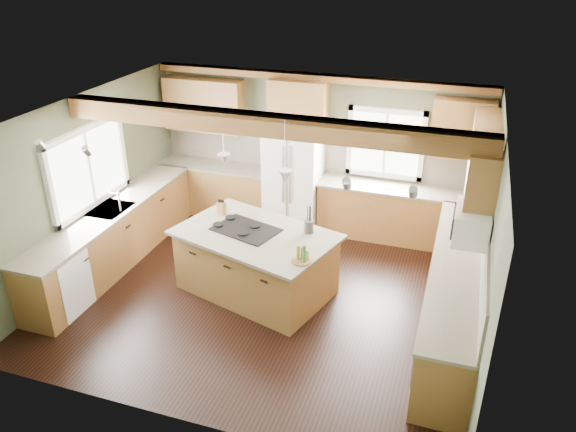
% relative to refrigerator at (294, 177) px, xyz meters
% --- Properties ---
extents(floor, '(5.60, 5.60, 0.00)m').
position_rel_refrigerator_xyz_m(floor, '(0.30, -2.12, -0.90)').
color(floor, black).
rests_on(floor, ground).
extents(ceiling, '(5.60, 5.60, 0.00)m').
position_rel_refrigerator_xyz_m(ceiling, '(0.30, -2.12, 1.70)').
color(ceiling, silver).
rests_on(ceiling, wall_back).
extents(wall_back, '(5.60, 0.00, 5.60)m').
position_rel_refrigerator_xyz_m(wall_back, '(0.30, 0.38, 0.40)').
color(wall_back, '#434933').
rests_on(wall_back, ground).
extents(wall_left, '(0.00, 5.00, 5.00)m').
position_rel_refrigerator_xyz_m(wall_left, '(-2.50, -2.12, 0.40)').
color(wall_left, '#434933').
rests_on(wall_left, ground).
extents(wall_right, '(0.00, 5.00, 5.00)m').
position_rel_refrigerator_xyz_m(wall_right, '(3.10, -2.12, 0.40)').
color(wall_right, '#434933').
rests_on(wall_right, ground).
extents(ceiling_beam, '(5.55, 0.26, 0.26)m').
position_rel_refrigerator_xyz_m(ceiling_beam, '(0.30, -2.11, 1.57)').
color(ceiling_beam, brown).
rests_on(ceiling_beam, ceiling).
extents(soffit_trim, '(5.55, 0.20, 0.10)m').
position_rel_refrigerator_xyz_m(soffit_trim, '(0.30, 0.28, 1.64)').
color(soffit_trim, brown).
rests_on(soffit_trim, ceiling).
extents(backsplash_back, '(5.58, 0.03, 0.58)m').
position_rel_refrigerator_xyz_m(backsplash_back, '(0.30, 0.36, 0.31)').
color(backsplash_back, brown).
rests_on(backsplash_back, wall_back).
extents(backsplash_right, '(0.03, 3.70, 0.58)m').
position_rel_refrigerator_xyz_m(backsplash_right, '(3.08, -2.07, 0.31)').
color(backsplash_right, brown).
rests_on(backsplash_right, wall_right).
extents(base_cab_back_left, '(2.02, 0.60, 0.88)m').
position_rel_refrigerator_xyz_m(base_cab_back_left, '(-1.49, 0.08, -0.46)').
color(base_cab_back_left, brown).
rests_on(base_cab_back_left, floor).
extents(counter_back_left, '(2.06, 0.64, 0.04)m').
position_rel_refrigerator_xyz_m(counter_back_left, '(-1.49, 0.08, 0.00)').
color(counter_back_left, '#4C4538').
rests_on(counter_back_left, base_cab_back_left).
extents(base_cab_back_right, '(2.62, 0.60, 0.88)m').
position_rel_refrigerator_xyz_m(base_cab_back_right, '(1.79, 0.08, -0.46)').
color(base_cab_back_right, brown).
rests_on(base_cab_back_right, floor).
extents(counter_back_right, '(2.66, 0.64, 0.04)m').
position_rel_refrigerator_xyz_m(counter_back_right, '(1.79, 0.08, 0.00)').
color(counter_back_right, '#4C4538').
rests_on(counter_back_right, base_cab_back_right).
extents(base_cab_left, '(0.60, 3.70, 0.88)m').
position_rel_refrigerator_xyz_m(base_cab_left, '(-2.20, -2.07, -0.46)').
color(base_cab_left, brown).
rests_on(base_cab_left, floor).
extents(counter_left, '(0.64, 3.74, 0.04)m').
position_rel_refrigerator_xyz_m(counter_left, '(-2.20, -2.07, 0.00)').
color(counter_left, '#4C4538').
rests_on(counter_left, base_cab_left).
extents(base_cab_right, '(0.60, 3.70, 0.88)m').
position_rel_refrigerator_xyz_m(base_cab_right, '(2.80, -2.07, -0.46)').
color(base_cab_right, brown).
rests_on(base_cab_right, floor).
extents(counter_right, '(0.64, 3.74, 0.04)m').
position_rel_refrigerator_xyz_m(counter_right, '(2.80, -2.07, 0.00)').
color(counter_right, '#4C4538').
rests_on(counter_right, base_cab_right).
extents(upper_cab_back_left, '(1.40, 0.35, 0.90)m').
position_rel_refrigerator_xyz_m(upper_cab_back_left, '(-1.69, 0.21, 1.05)').
color(upper_cab_back_left, brown).
rests_on(upper_cab_back_left, wall_back).
extents(upper_cab_over_fridge, '(0.96, 0.35, 0.70)m').
position_rel_refrigerator_xyz_m(upper_cab_over_fridge, '(-0.00, 0.21, 1.25)').
color(upper_cab_over_fridge, brown).
rests_on(upper_cab_over_fridge, wall_back).
extents(upper_cab_right, '(0.35, 2.20, 0.90)m').
position_rel_refrigerator_xyz_m(upper_cab_right, '(2.92, -1.22, 1.05)').
color(upper_cab_right, brown).
rests_on(upper_cab_right, wall_right).
extents(upper_cab_back_corner, '(0.90, 0.35, 0.90)m').
position_rel_refrigerator_xyz_m(upper_cab_back_corner, '(2.60, 0.21, 1.05)').
color(upper_cab_back_corner, brown).
rests_on(upper_cab_back_corner, wall_back).
extents(window_left, '(0.04, 1.60, 1.05)m').
position_rel_refrigerator_xyz_m(window_left, '(-2.48, -2.07, 0.65)').
color(window_left, white).
rests_on(window_left, wall_left).
extents(window_back, '(1.10, 0.04, 1.00)m').
position_rel_refrigerator_xyz_m(window_back, '(1.45, 0.36, 0.65)').
color(window_back, white).
rests_on(window_back, wall_back).
extents(sink, '(0.50, 0.65, 0.03)m').
position_rel_refrigerator_xyz_m(sink, '(-2.20, -2.07, 0.01)').
color(sink, '#262628').
rests_on(sink, counter_left).
extents(faucet, '(0.02, 0.02, 0.28)m').
position_rel_refrigerator_xyz_m(faucet, '(-2.02, -2.07, 0.15)').
color(faucet, '#B2B2B7').
rests_on(faucet, sink).
extents(dishwasher, '(0.60, 0.60, 0.84)m').
position_rel_refrigerator_xyz_m(dishwasher, '(-2.19, -3.37, -0.47)').
color(dishwasher, white).
rests_on(dishwasher, floor).
extents(oven, '(0.60, 0.72, 0.84)m').
position_rel_refrigerator_xyz_m(oven, '(2.79, -3.37, -0.47)').
color(oven, white).
rests_on(oven, floor).
extents(microwave, '(0.40, 0.70, 0.38)m').
position_rel_refrigerator_xyz_m(microwave, '(2.88, -2.17, 0.65)').
color(microwave, white).
rests_on(microwave, wall_right).
extents(pendant_left, '(0.18, 0.18, 0.16)m').
position_rel_refrigerator_xyz_m(pendant_left, '(-0.35, -1.97, 0.98)').
color(pendant_left, '#B2B2B7').
rests_on(pendant_left, ceiling).
extents(pendant_right, '(0.18, 0.18, 0.16)m').
position_rel_refrigerator_xyz_m(pendant_right, '(0.61, -2.25, 0.98)').
color(pendant_right, '#B2B2B7').
rests_on(pendant_right, ceiling).
extents(refrigerator, '(0.90, 0.74, 1.80)m').
position_rel_refrigerator_xyz_m(refrigerator, '(0.00, 0.00, 0.00)').
color(refrigerator, white).
rests_on(refrigerator, floor).
extents(island, '(2.25, 1.73, 0.88)m').
position_rel_refrigerator_xyz_m(island, '(0.13, -2.11, -0.46)').
color(island, brown).
rests_on(island, floor).
extents(island_top, '(2.42, 1.90, 0.04)m').
position_rel_refrigerator_xyz_m(island_top, '(0.13, -2.11, 0.00)').
color(island_top, '#4C4538').
rests_on(island_top, island).
extents(cooktop, '(0.99, 0.80, 0.02)m').
position_rel_refrigerator_xyz_m(cooktop, '(-0.03, -2.06, 0.03)').
color(cooktop, black).
rests_on(cooktop, island_top).
extents(knife_block, '(0.14, 0.12, 0.19)m').
position_rel_refrigerator_xyz_m(knife_block, '(-0.55, -1.72, 0.12)').
color(knife_block, brown).
rests_on(knife_block, island_top).
extents(utensil_crock, '(0.18, 0.18, 0.18)m').
position_rel_refrigerator_xyz_m(utensil_crock, '(0.81, -1.85, 0.11)').
color(utensil_crock, '#463D38').
rests_on(utensil_crock, island_top).
extents(bottle_tray, '(0.28, 0.28, 0.23)m').
position_rel_refrigerator_xyz_m(bottle_tray, '(0.94, -2.62, 0.14)').
color(bottle_tray, brown).
rests_on(bottle_tray, island_top).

